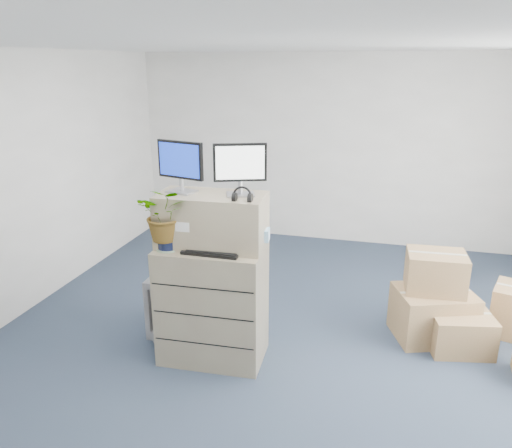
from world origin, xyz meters
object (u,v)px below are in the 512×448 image
object	(u,v)px
water_bottle	(225,230)
keyboard	(212,252)
monitor_left	(180,164)
filing_cabinet_lower	(213,303)
potted_plant	(166,221)
office_chair	(197,298)
monitor_right	(240,166)

from	to	relation	value
water_bottle	keyboard	bearing A→B (deg)	-106.24
monitor_left	keyboard	size ratio (longest dim) A/B	0.90
filing_cabinet_lower	water_bottle	size ratio (longest dim) A/B	3.77
potted_plant	monitor_left	bearing A→B (deg)	70.30
filing_cabinet_lower	office_chair	xyz separation A→B (m)	(-0.29, 0.34, -0.15)
monitor_left	keyboard	xyz separation A→B (m)	(0.33, -0.18, -0.71)
monitor_right	office_chair	xyz separation A→B (m)	(-0.54, 0.25, -1.42)
potted_plant	office_chair	distance (m)	1.08
monitor_right	keyboard	size ratio (longest dim) A/B	0.89
monitor_left	water_bottle	distance (m)	0.70
monitor_left	office_chair	bearing A→B (deg)	106.76
keyboard	office_chair	bearing A→B (deg)	126.62
monitor_right	filing_cabinet_lower	bearing A→B (deg)	178.74
potted_plant	water_bottle	bearing A→B (deg)	25.49
monitor_left	potted_plant	size ratio (longest dim) A/B	0.93
filing_cabinet_lower	monitor_right	xyz separation A→B (m)	(0.25, 0.09, 1.27)
water_bottle	potted_plant	world-z (taller)	potted_plant
monitor_left	office_chair	world-z (taller)	monitor_left
monitor_left	monitor_right	distance (m)	0.53
monitor_right	office_chair	size ratio (longest dim) A/B	0.56
potted_plant	office_chair	size ratio (longest dim) A/B	0.61
water_bottle	monitor_right	bearing A→B (deg)	7.27
monitor_right	potted_plant	xyz separation A→B (m)	(-0.60, -0.24, -0.46)
water_bottle	monitor_left	bearing A→B (deg)	-176.62
water_bottle	office_chair	size ratio (longest dim) A/B	0.36
water_bottle	potted_plant	distance (m)	0.52
monitor_left	monitor_right	xyz separation A→B (m)	(0.53, 0.04, -0.00)
filing_cabinet_lower	water_bottle	xyz separation A→B (m)	(0.11, 0.07, 0.69)
water_bottle	office_chair	xyz separation A→B (m)	(-0.40, 0.27, -0.84)
filing_cabinet_lower	office_chair	world-z (taller)	filing_cabinet_lower
filing_cabinet_lower	water_bottle	distance (m)	0.71
water_bottle	office_chair	distance (m)	0.97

